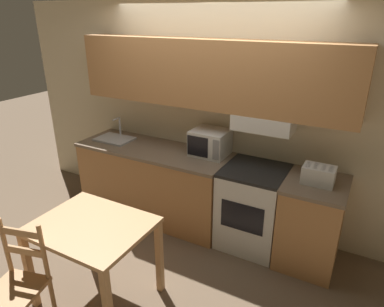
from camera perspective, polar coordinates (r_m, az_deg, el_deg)
name	(u,v)px	position (r m, az deg, el deg)	size (l,w,h in m)	color
ground_plane	(210,212)	(4.51, 3.05, -9.79)	(16.00, 16.00, 0.00)	brown
wall_back	(211,97)	(3.84, 3.26, 9.38)	(5.51, 0.38, 2.55)	beige
lower_counter_main	(155,181)	(4.30, -6.24, -4.66)	(1.89, 0.69, 0.90)	#B27A47
lower_counter_right_stub	(311,223)	(3.69, 19.20, -10.81)	(0.58, 0.69, 0.90)	#B27A47
stove_range	(252,207)	(3.81, 10.04, -8.73)	(0.64, 0.66, 0.90)	silver
microwave	(210,143)	(3.86, 3.03, 1.84)	(0.40, 0.36, 0.29)	silver
toaster	(319,175)	(3.43, 20.34, -3.36)	(0.31, 0.21, 0.17)	silver
sink_basin	(115,138)	(4.46, -12.78, 2.47)	(0.46, 0.33, 0.27)	#B7BABF
dining_table	(93,237)	(3.07, -16.23, -13.15)	(0.94, 0.75, 0.78)	tan
chair_left_of_table	(19,286)	(3.11, -26.94, -19.10)	(0.46, 0.46, 0.95)	tan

